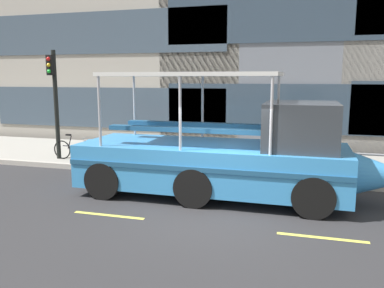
% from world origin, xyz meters
% --- Properties ---
extents(ground_plane, '(120.00, 120.00, 0.00)m').
position_xyz_m(ground_plane, '(0.00, 0.00, 0.00)').
color(ground_plane, '#2B2B2D').
extents(sidewalk, '(32.00, 4.80, 0.18)m').
position_xyz_m(sidewalk, '(0.00, 5.60, 0.09)').
color(sidewalk, '#99968E').
rests_on(sidewalk, ground_plane).
extents(curb_edge, '(32.00, 0.18, 0.18)m').
position_xyz_m(curb_edge, '(0.00, 3.11, 0.09)').
color(curb_edge, '#B2ADA3').
rests_on(curb_edge, ground_plane).
extents(lane_centreline, '(25.80, 0.12, 0.01)m').
position_xyz_m(lane_centreline, '(-0.00, -0.87, 0.00)').
color(lane_centreline, '#DBD64C').
rests_on(lane_centreline, ground_plane).
extents(curb_guardrail, '(10.57, 0.09, 0.84)m').
position_xyz_m(curb_guardrail, '(-0.34, 3.45, 0.75)').
color(curb_guardrail, gray).
rests_on(curb_guardrail, sidewalk).
extents(traffic_light_pole, '(0.24, 0.46, 4.02)m').
position_xyz_m(traffic_light_pole, '(-6.96, 3.78, 2.62)').
color(traffic_light_pole, black).
rests_on(traffic_light_pole, sidewalk).
extents(leaned_bicycle, '(1.74, 0.46, 0.96)m').
position_xyz_m(leaned_bicycle, '(-6.26, 3.80, 0.56)').
color(leaned_bicycle, black).
rests_on(leaned_bicycle, sidewalk).
extents(duck_tour_boat, '(8.94, 2.57, 3.35)m').
position_xyz_m(duck_tour_boat, '(0.08, 1.41, 1.10)').
color(duck_tour_boat, '#388CD1').
rests_on(duck_tour_boat, ground_plane).
extents(pedestrian_near_bow, '(0.34, 0.32, 1.52)m').
position_xyz_m(pedestrian_near_bow, '(2.50, 4.08, 1.09)').
color(pedestrian_near_bow, black).
rests_on(pedestrian_near_bow, sidewalk).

